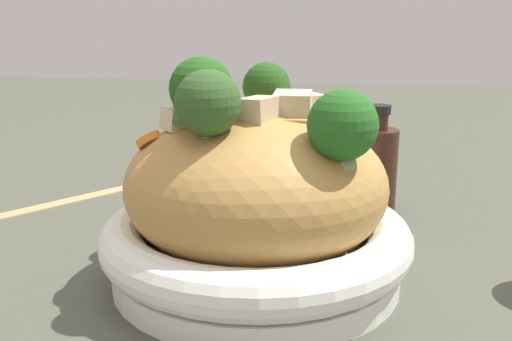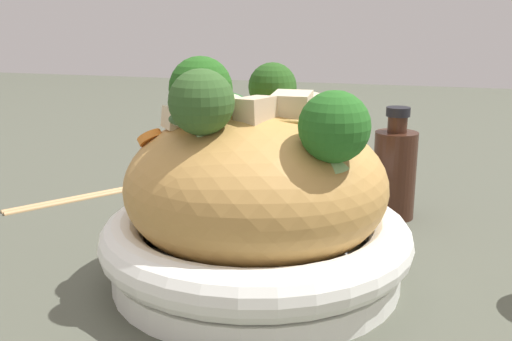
% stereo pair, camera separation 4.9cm
% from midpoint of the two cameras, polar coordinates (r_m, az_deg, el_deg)
% --- Properties ---
extents(ground_plane, '(3.00, 3.00, 0.00)m').
position_cam_midpoint_polar(ground_plane, '(0.52, -2.72, -10.39)').
color(ground_plane, '#484B3E').
extents(serving_bowl, '(0.26, 0.26, 0.06)m').
position_cam_midpoint_polar(serving_bowl, '(0.51, -2.76, -7.31)').
color(serving_bowl, white).
rests_on(serving_bowl, ground_plane).
extents(noodle_heap, '(0.22, 0.22, 0.13)m').
position_cam_midpoint_polar(noodle_heap, '(0.49, -2.84, -1.46)').
color(noodle_heap, '#B98946').
rests_on(noodle_heap, serving_bowl).
extents(broccoli_florets, '(0.20, 0.17, 0.08)m').
position_cam_midpoint_polar(broccoli_florets, '(0.46, -4.11, 6.46)').
color(broccoli_florets, '#9CB677').
rests_on(broccoli_florets, serving_bowl).
extents(carrot_coins, '(0.18, 0.12, 0.05)m').
position_cam_midpoint_polar(carrot_coins, '(0.49, -3.85, 5.21)').
color(carrot_coins, orange).
rests_on(carrot_coins, serving_bowl).
extents(zucchini_slices, '(0.07, 0.14, 0.04)m').
position_cam_midpoint_polar(zucchini_slices, '(0.49, -6.81, 5.35)').
color(zucchini_slices, beige).
rests_on(zucchini_slices, serving_bowl).
extents(chicken_chunks, '(0.13, 0.10, 0.03)m').
position_cam_midpoint_polar(chicken_chunks, '(0.48, -1.48, 5.86)').
color(chicken_chunks, beige).
rests_on(chicken_chunks, serving_bowl).
extents(soy_sauce_bottle, '(0.05, 0.05, 0.12)m').
position_cam_midpoint_polar(soy_sauce_bottle, '(0.68, 9.54, 0.19)').
color(soy_sauce_bottle, '#381E14').
rests_on(soy_sauce_bottle, ground_plane).
extents(chopsticks_pair, '(0.14, 0.19, 0.01)m').
position_cam_midpoint_polar(chopsticks_pair, '(0.76, -19.26, -2.63)').
color(chopsticks_pair, tan).
rests_on(chopsticks_pair, ground_plane).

